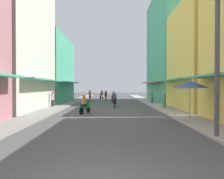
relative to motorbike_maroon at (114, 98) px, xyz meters
name	(u,v)px	position (x,y,z in m)	size (l,w,h in m)	color
ground_plane	(110,105)	(-0.39, -3.18, -0.70)	(107.31, 107.31, 0.00)	#4C4C4F
sidewalk_left	(64,105)	(-5.74, -3.18, -0.64)	(2.02, 56.78, 0.12)	gray
sidewalk_right	(157,105)	(4.96, -3.18, -0.64)	(2.02, 56.78, 0.12)	#ADA89E
building_left_mid	(8,26)	(-9.75, -8.31, 7.08)	(7.05, 10.21, 15.58)	silver
building_left_far	(46,70)	(-9.74, 3.24, 3.91)	(7.05, 12.00, 9.24)	#4CB28C
building_right_mid	(210,57)	(8.97, -7.85, 4.21)	(7.05, 8.31, 9.83)	#EFD159
building_right_far	(175,48)	(8.97, 3.48, 7.06)	(7.05, 13.52, 15.54)	#4CB28C
motorbike_maroon	(114,98)	(0.00, 0.00, 0.00)	(0.64, 1.78, 1.58)	black
motorbike_silver	(106,96)	(-1.13, 5.43, 0.00)	(0.55, 1.81, 1.58)	black
motorbike_green	(85,105)	(-2.36, -10.84, 0.00)	(0.77, 1.73, 1.58)	black
motorbike_orange	(102,95)	(-2.01, 10.12, 0.00)	(0.68, 1.77, 1.58)	black
motorbike_black	(115,100)	(0.12, -5.33, 0.00)	(0.55, 1.81, 1.58)	black
motorbike_red	(90,96)	(-3.60, 5.39, 0.00)	(0.55, 1.81, 1.58)	black
pedestrian_far	(53,98)	(-6.42, -5.59, 0.29)	(0.44, 0.44, 1.77)	#262628
pedestrian_foreground	(164,99)	(4.83, -7.48, 0.25)	(0.44, 0.44, 1.70)	#598C59
pedestrian_midway	(152,96)	(4.87, -1.02, 0.26)	(0.44, 0.44, 1.72)	#334C8C
vendor_umbrella	(190,84)	(4.60, -14.99, 1.62)	(2.21, 2.21, 2.55)	#99999E
utility_pole	(218,57)	(4.20, -19.26, 2.69)	(0.20, 1.20, 6.64)	#4C4C4F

